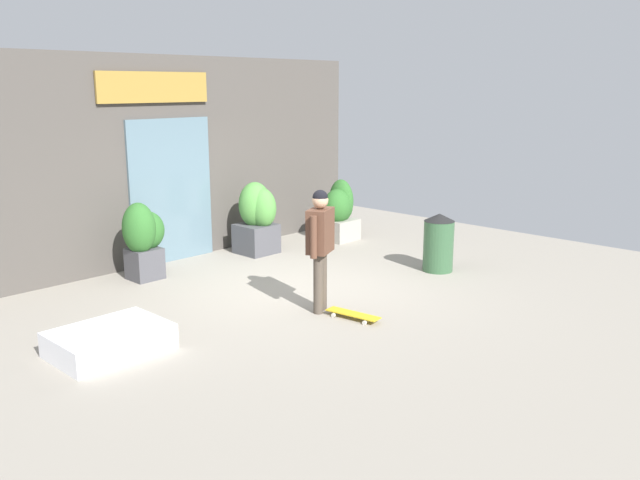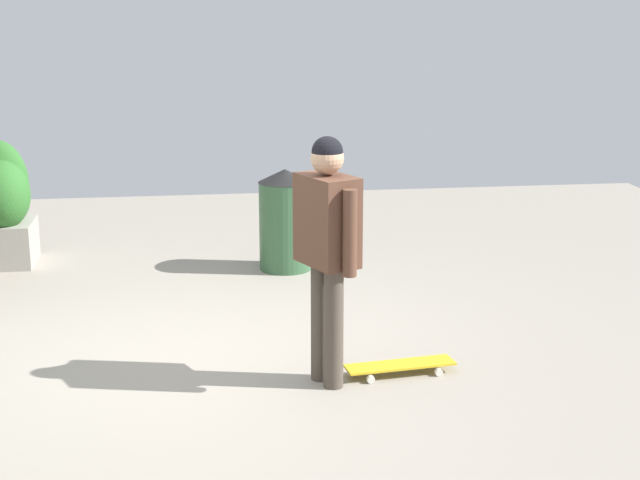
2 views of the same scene
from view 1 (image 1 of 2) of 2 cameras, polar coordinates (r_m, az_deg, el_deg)
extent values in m
plane|color=gray|center=(9.88, -1.83, -4.41)|extent=(12.00, 12.00, 0.00)
cube|color=#4C4742|center=(11.82, -12.26, 6.83)|extent=(8.12, 0.25, 3.48)
cube|color=slate|center=(11.64, -12.69, 4.15)|extent=(1.61, 0.06, 2.45)
cube|color=olive|center=(11.36, -14.07, 12.63)|extent=(2.06, 0.05, 0.49)
cylinder|color=#4C4238|center=(8.97, 0.18, -3.49)|extent=(0.13, 0.13, 0.83)
cylinder|color=#4C4238|center=(8.82, -0.15, -3.77)|extent=(0.13, 0.13, 0.83)
cube|color=brown|center=(8.72, 0.02, 0.81)|extent=(0.50, 0.41, 0.58)
cylinder|color=brown|center=(8.97, 0.56, 0.94)|extent=(0.09, 0.09, 0.56)
cylinder|color=brown|center=(8.49, -0.55, 0.24)|extent=(0.09, 0.09, 0.56)
sphere|color=tan|center=(8.64, 0.02, 3.43)|extent=(0.21, 0.21, 0.21)
sphere|color=black|center=(8.64, 0.02, 3.67)|extent=(0.20, 0.20, 0.20)
cube|color=gold|center=(8.73, 2.86, -6.36)|extent=(0.28, 0.78, 0.02)
cylinder|color=silver|center=(8.70, 4.57, -6.74)|extent=(0.04, 0.06, 0.05)
cylinder|color=silver|center=(8.54, 3.85, -7.12)|extent=(0.04, 0.06, 0.05)
cylinder|color=silver|center=(8.95, 1.91, -6.13)|extent=(0.04, 0.06, 0.05)
cylinder|color=silver|center=(8.79, 1.16, -6.48)|extent=(0.04, 0.06, 0.05)
cube|color=#47474C|center=(10.79, -14.84, -1.98)|extent=(0.47, 0.45, 0.49)
ellipsoid|color=#2D6628|center=(10.74, -14.70, 0.77)|extent=(0.60, 0.45, 0.62)
ellipsoid|color=#2D6628|center=(10.58, -15.31, 0.97)|extent=(0.50, 0.54, 0.80)
cube|color=gray|center=(13.06, 1.80, 0.89)|extent=(0.63, 0.51, 0.42)
ellipsoid|color=#2D6628|center=(13.11, 1.98, 2.82)|extent=(0.42, 0.37, 0.51)
ellipsoid|color=#2D6628|center=(13.01, 1.83, 3.39)|extent=(0.37, 0.55, 0.84)
ellipsoid|color=#2D6628|center=(12.89, 1.52, 2.95)|extent=(0.57, 0.53, 0.66)
cube|color=#47474C|center=(12.09, -5.50, 0.12)|extent=(0.64, 0.64, 0.53)
ellipsoid|color=#4C8C3D|center=(12.01, -5.61, 3.04)|extent=(0.60, 0.58, 0.82)
ellipsoid|color=#4C8C3D|center=(11.93, -4.97, 2.76)|extent=(0.46, 0.54, 0.72)
cylinder|color=#335938|center=(11.02, 10.14, -0.51)|extent=(0.49, 0.49, 0.84)
cone|color=black|center=(10.92, 10.24, 1.93)|extent=(0.50, 0.50, 0.12)
cube|color=white|center=(8.01, -17.64, -8.23)|extent=(1.25, 0.90, 0.29)
camera|label=2|loc=(6.76, -44.71, 5.43)|focal=54.07mm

